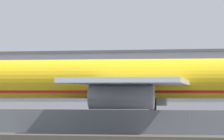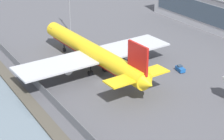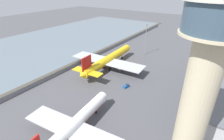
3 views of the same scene
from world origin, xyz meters
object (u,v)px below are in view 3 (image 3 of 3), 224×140
at_px(ops_van, 49,120).
at_px(apron_light_mast_apron_west, 146,38).
at_px(control_tower, 199,92).
at_px(cargo_jet_yellow, 108,60).
at_px(passenger_jet_white_red, 74,125).
at_px(baggage_tug, 126,86).

xyz_separation_m(ops_van, apron_light_mast_apron_west, (-84.80, -0.52, 11.03)).
relative_size(control_tower, apron_light_mast_apron_west, 2.13).
relative_size(cargo_jet_yellow, ops_van, 9.86).
height_order(passenger_jet_white_red, control_tower, control_tower).
bearing_deg(control_tower, baggage_tug, -132.60).
bearing_deg(apron_light_mast_apron_west, control_tower, 30.23).
bearing_deg(control_tower, cargo_jet_yellow, -129.50).
relative_size(cargo_jet_yellow, baggage_tug, 15.60).
xyz_separation_m(cargo_jet_yellow, baggage_tug, (13.81, 20.68, -4.69)).
bearing_deg(ops_van, apron_light_mast_apron_west, -179.65).
bearing_deg(apron_light_mast_apron_west, cargo_jet_yellow, -15.22).
distance_m(cargo_jet_yellow, control_tower, 74.05).
relative_size(passenger_jet_white_red, apron_light_mast_apron_west, 1.87).
relative_size(baggage_tug, control_tower, 0.07).
height_order(passenger_jet_white_red, baggage_tug, passenger_jet_white_red).
bearing_deg(apron_light_mast_apron_west, passenger_jet_white_red, 8.64).
distance_m(passenger_jet_white_red, apron_light_mast_apron_west, 85.32).
distance_m(passenger_jet_white_red, control_tower, 40.03).
height_order(baggage_tug, apron_light_mast_apron_west, apron_light_mast_apron_west).
relative_size(passenger_jet_white_red, ops_van, 7.57).
height_order(cargo_jet_yellow, control_tower, control_tower).
bearing_deg(baggage_tug, cargo_jet_yellow, -123.73).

